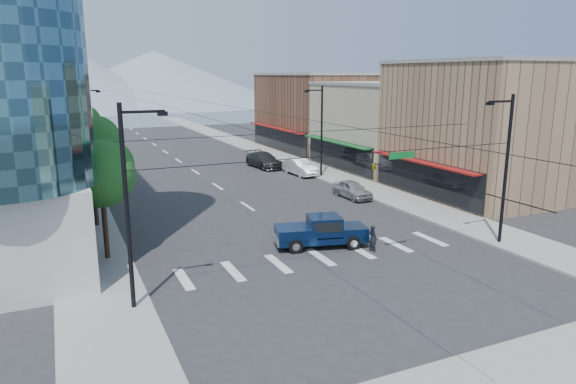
# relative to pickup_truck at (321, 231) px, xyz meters

# --- Properties ---
(ground) EXTENTS (160.00, 160.00, 0.00)m
(ground) POSITION_rel_pickup_truck_xyz_m (-0.68, -3.14, -0.97)
(ground) COLOR #28282B
(ground) RESTS_ON ground
(sidewalk_left) EXTENTS (4.00, 120.00, 0.15)m
(sidewalk_left) POSITION_rel_pickup_truck_xyz_m (-12.68, 36.86, -0.90)
(sidewalk_left) COLOR gray
(sidewalk_left) RESTS_ON ground
(sidewalk_right) EXTENTS (4.00, 120.00, 0.15)m
(sidewalk_right) POSITION_rel_pickup_truck_xyz_m (11.32, 36.86, -0.90)
(sidewalk_right) COLOR gray
(sidewalk_right) RESTS_ON ground
(sidewalk_cross) EXTENTS (28.00, 4.00, 0.15)m
(sidewalk_cross) POSITION_rel_pickup_truck_xyz_m (-0.68, -15.14, -0.90)
(sidewalk_cross) COLOR gray
(sidewalk_cross) RESTS_ON ground
(shop_near) EXTENTS (12.00, 14.00, 11.00)m
(shop_near) POSITION_rel_pickup_truck_xyz_m (19.32, 6.86, 4.53)
(shop_near) COLOR #8C6B4C
(shop_near) RESTS_ON ground
(shop_mid) EXTENTS (12.00, 14.00, 9.00)m
(shop_mid) POSITION_rel_pickup_truck_xyz_m (19.32, 20.86, 3.53)
(shop_mid) COLOR tan
(shop_mid) RESTS_ON ground
(shop_far) EXTENTS (12.00, 18.00, 10.00)m
(shop_far) POSITION_rel_pickup_truck_xyz_m (19.32, 36.86, 4.03)
(shop_far) COLOR brown
(shop_far) RESTS_ON ground
(clock_tower) EXTENTS (4.80, 4.80, 20.40)m
(clock_tower) POSITION_rel_pickup_truck_xyz_m (-17.18, 58.86, 9.67)
(clock_tower) COLOR #8C6B4C
(clock_tower) RESTS_ON ground
(mountain_left) EXTENTS (80.00, 80.00, 22.00)m
(mountain_left) POSITION_rel_pickup_truck_xyz_m (-15.68, 146.86, 10.03)
(mountain_left) COLOR gray
(mountain_left) RESTS_ON ground
(mountain_right) EXTENTS (90.00, 90.00, 18.00)m
(mountain_right) POSITION_rel_pickup_truck_xyz_m (19.32, 156.86, 8.03)
(mountain_right) COLOR gray
(mountain_right) RESTS_ON ground
(tree_near) EXTENTS (3.65, 3.64, 6.71)m
(tree_near) POSITION_rel_pickup_truck_xyz_m (-11.75, 2.95, 4.02)
(tree_near) COLOR black
(tree_near) RESTS_ON ground
(tree_midnear) EXTENTS (4.09, 4.09, 7.52)m
(tree_midnear) POSITION_rel_pickup_truck_xyz_m (-11.75, 9.95, 4.62)
(tree_midnear) COLOR black
(tree_midnear) RESTS_ON ground
(tree_midfar) EXTENTS (3.65, 3.64, 6.71)m
(tree_midfar) POSITION_rel_pickup_truck_xyz_m (-11.75, 16.95, 4.02)
(tree_midfar) COLOR black
(tree_midfar) RESTS_ON ground
(tree_far) EXTENTS (4.09, 4.09, 7.52)m
(tree_far) POSITION_rel_pickup_truck_xyz_m (-11.75, 23.95, 4.62)
(tree_far) COLOR black
(tree_far) RESTS_ON ground
(signal_rig) EXTENTS (21.80, 0.20, 9.00)m
(signal_rig) POSITION_rel_pickup_truck_xyz_m (-0.49, -4.14, 3.67)
(signal_rig) COLOR black
(signal_rig) RESTS_ON ground
(lamp_pole_nw) EXTENTS (2.00, 0.25, 9.00)m
(lamp_pole_nw) POSITION_rel_pickup_truck_xyz_m (-11.35, 26.86, 3.97)
(lamp_pole_nw) COLOR black
(lamp_pole_nw) RESTS_ON ground
(lamp_pole_ne) EXTENTS (2.00, 0.25, 9.00)m
(lamp_pole_ne) POSITION_rel_pickup_truck_xyz_m (9.99, 18.86, 3.97)
(lamp_pole_ne) COLOR black
(lamp_pole_ne) RESTS_ON ground
(pickup_truck) EXTENTS (5.82, 3.23, 1.87)m
(pickup_truck) POSITION_rel_pickup_truck_xyz_m (0.00, 0.00, 0.00)
(pickup_truck) COLOR #071737
(pickup_truck) RESTS_ON ground
(pedestrian) EXTENTS (0.50, 0.65, 1.59)m
(pedestrian) POSITION_rel_pickup_truck_xyz_m (2.34, -2.06, -0.18)
(pedestrian) COLOR black
(pedestrian) RESTS_ON ground
(parked_car_near) EXTENTS (1.84, 4.31, 1.45)m
(parked_car_near) POSITION_rel_pickup_truck_xyz_m (8.27, 9.86, -0.25)
(parked_car_near) COLOR #9B9CA0
(parked_car_near) RESTS_ON ground
(parked_car_mid) EXTENTS (2.03, 5.07, 1.64)m
(parked_car_mid) POSITION_rel_pickup_truck_xyz_m (8.72, 20.78, -0.15)
(parked_car_mid) COLOR white
(parked_car_mid) RESTS_ON ground
(parked_car_far) EXTENTS (2.91, 6.00, 1.68)m
(parked_car_far) POSITION_rel_pickup_truck_xyz_m (6.92, 26.30, -0.13)
(parked_car_far) COLOR #28282A
(parked_car_far) RESTS_ON ground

